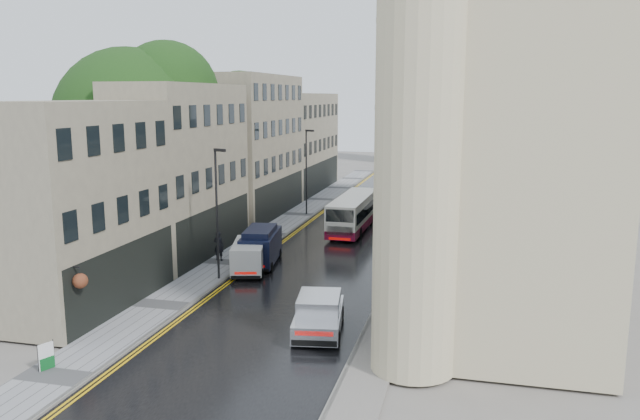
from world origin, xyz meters
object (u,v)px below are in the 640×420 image
at_px(silver_hatchback, 294,326).
at_px(navy_van, 241,251).
at_px(tree_near, 132,150).
at_px(white_van, 232,263).
at_px(tree_far, 217,146).
at_px(estate_sign, 46,356).
at_px(lamp_post_near, 217,215).
at_px(lamp_post_far, 306,172).
at_px(white_lorry, 392,195).
at_px(cream_bus, 332,219).
at_px(pedestrian, 219,246).

relative_size(silver_hatchback, navy_van, 0.95).
height_order(tree_near, white_van, tree_near).
xyz_separation_m(tree_near, navy_van, (8.20, -2.14, -5.71)).
xyz_separation_m(tree_far, estate_sign, (5.72, -29.97, -5.59)).
relative_size(silver_hatchback, lamp_post_near, 0.61).
relative_size(tree_far, lamp_post_near, 1.69).
distance_m(lamp_post_near, lamp_post_far, 20.19).
xyz_separation_m(navy_van, lamp_post_near, (-0.59, -2.06, 2.57)).
bearing_deg(navy_van, white_lorry, 62.90).
height_order(tree_near, cream_bus, tree_near).
bearing_deg(silver_hatchback, navy_van, 112.68).
xyz_separation_m(tree_far, navy_van, (7.90, -15.14, -5.00)).
height_order(tree_far, pedestrian, tree_far).
height_order(white_lorry, lamp_post_far, lamp_post_far).
xyz_separation_m(white_lorry, lamp_post_far, (-7.36, -1.19, 1.91)).
bearing_deg(lamp_post_near, silver_hatchback, -26.12).
relative_size(lamp_post_far, estate_sign, 7.08).
distance_m(silver_hatchback, pedestrian, 14.35).
bearing_deg(silver_hatchback, pedestrian, 116.56).
xyz_separation_m(silver_hatchback, navy_van, (-6.21, 10.08, 0.37)).
distance_m(tree_far, lamp_post_near, 18.85).
distance_m(navy_van, pedestrian, 2.66).
distance_m(tree_near, white_van, 10.94).
height_order(tree_near, white_lorry, tree_near).
relative_size(silver_hatchback, lamp_post_far, 0.61).
relative_size(cream_bus, estate_sign, 9.45).
bearing_deg(white_lorry, tree_near, -131.27).
bearing_deg(navy_van, estate_sign, -106.92).
xyz_separation_m(pedestrian, estate_sign, (-0.05, -16.43, -0.42)).
relative_size(white_lorry, white_van, 1.71).
distance_m(white_van, pedestrian, 4.00).
height_order(tree_far, cream_bus, tree_far).
bearing_deg(pedestrian, white_van, 133.31).
xyz_separation_m(white_van, lamp_post_far, (-0.99, 19.85, 2.84)).
distance_m(tree_far, estate_sign, 31.02).
bearing_deg(tree_far, cream_bus, -23.62).
xyz_separation_m(white_lorry, estate_sign, (-8.65, -34.15, -1.24)).
bearing_deg(lamp_post_near, pedestrian, 136.27).
height_order(white_van, estate_sign, white_van).
height_order(silver_hatchback, pedestrian, pedestrian).
relative_size(tree_far, white_lorry, 1.76).
height_order(tree_near, lamp_post_far, tree_near).
distance_m(navy_van, lamp_post_near, 3.35).
distance_m(white_lorry, estate_sign, 35.25).
distance_m(silver_hatchback, estate_sign, 9.65).
xyz_separation_m(navy_van, estate_sign, (-2.18, -14.83, -0.59)).
bearing_deg(lamp_post_far, cream_bus, -45.64).
distance_m(white_lorry, white_van, 22.00).
relative_size(navy_van, lamp_post_far, 0.65).
relative_size(tree_near, tree_far, 1.11).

